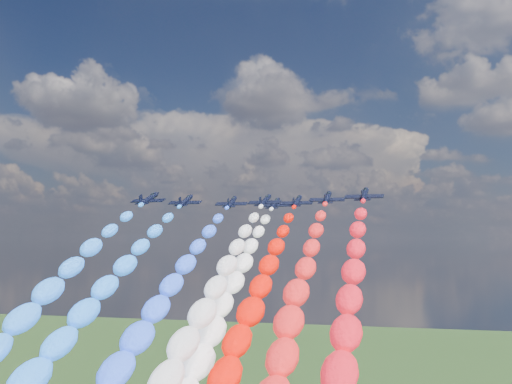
% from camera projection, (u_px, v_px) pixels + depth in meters
% --- Properties ---
extents(jet_0, '(9.69, 12.73, 6.68)m').
position_uv_depth(jet_0, '(149.00, 199.00, 154.61)').
color(jet_0, black).
extents(trail_0, '(6.76, 110.55, 59.99)m').
position_uv_depth(trail_0, '(4.00, 350.00, 97.51)').
color(trail_0, '#2A7DF6').
extents(jet_1, '(8.99, 12.22, 6.68)m').
position_uv_depth(jet_1, '(186.00, 201.00, 162.98)').
color(jet_1, black).
extents(trail_1, '(6.76, 110.55, 59.99)m').
position_uv_depth(trail_1, '(72.00, 341.00, 105.87)').
color(trail_1, '#277FFF').
extents(jet_2, '(9.69, 12.72, 6.68)m').
position_uv_depth(jet_2, '(232.00, 202.00, 168.58)').
color(jet_2, black).
extents(trail_2, '(6.76, 110.55, 59.99)m').
position_uv_depth(trail_2, '(147.00, 336.00, 111.48)').
color(trail_2, '#2D59FF').
extents(jet_3, '(9.77, 12.78, 6.68)m').
position_uv_depth(jet_3, '(265.00, 201.00, 162.19)').
color(jet_3, black).
extents(trail_3, '(6.76, 110.55, 59.99)m').
position_uv_depth(trail_3, '(194.00, 342.00, 105.08)').
color(trail_3, silver).
extents(jet_4, '(9.36, 12.48, 6.68)m').
position_uv_depth(jet_4, '(275.00, 204.00, 175.62)').
color(jet_4, black).
extents(trail_4, '(6.76, 110.55, 59.99)m').
position_uv_depth(trail_4, '(216.00, 330.00, 118.51)').
color(trail_4, white).
extents(jet_5, '(9.44, 12.54, 6.68)m').
position_uv_depth(jet_5, '(297.00, 201.00, 164.88)').
color(jet_5, black).
extents(trail_5, '(6.76, 110.55, 59.99)m').
position_uv_depth(trail_5, '(244.00, 340.00, 107.77)').
color(trail_5, '#F70F03').
extents(jet_6, '(9.06, 12.27, 6.68)m').
position_uv_depth(jet_6, '(327.00, 198.00, 150.74)').
color(jet_6, black).
extents(trail_6, '(6.76, 110.55, 59.99)m').
position_uv_depth(trail_6, '(285.00, 355.00, 93.64)').
color(trail_6, red).
extents(jet_7, '(9.68, 12.72, 6.68)m').
position_uv_depth(jet_7, '(364.00, 195.00, 139.39)').
color(jet_7, black).
extents(trail_7, '(6.76, 110.55, 59.99)m').
position_uv_depth(trail_7, '(342.00, 371.00, 82.29)').
color(trail_7, red).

